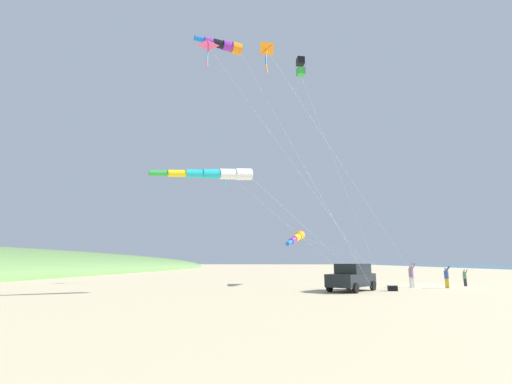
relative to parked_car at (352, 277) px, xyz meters
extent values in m
plane|color=#C6B58C|center=(8.09, 6.31, -0.95)|extent=(600.00, 600.00, 0.00)
cube|color=black|center=(-0.05, -0.08, -0.20)|extent=(3.88, 4.62, 0.84)
cube|color=black|center=(0.13, 0.21, 0.56)|extent=(2.76, 3.05, 0.68)
cylinder|color=black|center=(-0.07, -1.81, -0.62)|extent=(0.54, 0.67, 0.66)
cylinder|color=black|center=(-1.62, -0.81, -0.62)|extent=(0.54, 0.67, 0.66)
cylinder|color=black|center=(1.52, 0.65, -0.62)|extent=(0.54, 0.67, 0.66)
cylinder|color=black|center=(-0.04, 1.65, -0.62)|extent=(0.54, 0.67, 0.66)
cube|color=black|center=(2.79, 0.44, -0.77)|extent=(0.60, 0.40, 0.36)
cube|color=white|center=(2.79, 0.44, -0.56)|extent=(0.62, 0.42, 0.06)
cube|color=silver|center=(5.16, 3.95, -0.55)|extent=(0.35, 0.24, 0.80)
cylinder|color=#8E6B9E|center=(5.16, 3.95, 0.18)|extent=(0.46, 0.46, 0.66)
sphere|color=tan|center=(5.16, 3.95, 0.64)|extent=(0.25, 0.25, 0.25)
cylinder|color=#8E6B9E|center=(5.26, 4.15, 0.68)|extent=(0.42, 0.21, 0.50)
cylinder|color=#8E6B9E|center=(5.36, 3.84, 0.68)|extent=(0.42, 0.21, 0.50)
cube|color=gold|center=(7.73, 3.84, -0.60)|extent=(0.31, 0.26, 0.71)
cylinder|color=#335199|center=(7.73, 3.84, 0.05)|extent=(0.44, 0.44, 0.59)
sphere|color=tan|center=(7.73, 3.84, 0.46)|extent=(0.22, 0.22, 0.22)
cylinder|color=#335199|center=(7.93, 3.90, 0.50)|extent=(0.36, 0.25, 0.45)
cylinder|color=#335199|center=(7.79, 3.64, 0.50)|extent=(0.36, 0.25, 0.45)
cube|color=#232328|center=(10.06, 6.13, -0.65)|extent=(0.16, 0.25, 0.60)
cylinder|color=#3D7F51|center=(10.06, 6.13, -0.11)|extent=(0.33, 0.33, 0.49)
sphere|color=beige|center=(10.06, 6.13, 0.23)|extent=(0.19, 0.19, 0.19)
cylinder|color=#3D7F51|center=(10.20, 6.03, 0.26)|extent=(0.14, 0.31, 0.37)
cylinder|color=#3D7F51|center=(9.96, 5.98, 0.26)|extent=(0.14, 0.31, 0.37)
cube|color=#3D7F51|center=(2.06, 12.11, -0.68)|extent=(0.16, 0.24, 0.55)
cylinder|color=silver|center=(2.06, 12.11, -0.17)|extent=(0.31, 0.31, 0.46)
sphere|color=tan|center=(2.06, 12.11, 0.14)|extent=(0.17, 0.17, 0.17)
cylinder|color=silver|center=(1.92, 12.19, 0.17)|extent=(0.14, 0.29, 0.35)
cylinder|color=silver|center=(2.14, 12.25, 0.17)|extent=(0.14, 0.29, 0.35)
cylinder|color=orange|center=(-3.47, 7.76, 3.43)|extent=(1.13, 1.32, 1.02)
cylinder|color=yellow|center=(-3.77, 6.91, 3.18)|extent=(0.98, 1.24, 0.88)
cylinder|color=purple|center=(-4.08, 6.06, 2.92)|extent=(0.83, 1.15, 0.74)
cylinder|color=blue|center=(-4.38, 5.21, 2.67)|extent=(0.67, 1.06, 0.60)
cylinder|color=white|center=(2.30, 8.28, 1.20)|extent=(11.23, 0.19, 4.31)
pyramid|color=#EF4C93|center=(-10.01, -2.51, 16.98)|extent=(1.32, 0.98, 0.27)
cylinder|color=black|center=(-10.01, -2.52, 16.90)|extent=(0.19, 1.07, 0.20)
cylinder|color=#EF4C93|center=(-10.02, -2.50, 16.57)|extent=(0.14, 0.16, 0.55)
cylinder|color=#1EB7C6|center=(-10.05, -2.48, 16.03)|extent=(0.14, 0.12, 0.55)
cylinder|color=#EF4C93|center=(-10.04, -2.52, 15.49)|extent=(0.18, 0.18, 0.56)
cylinder|color=white|center=(-3.64, 0.31, 7.96)|extent=(12.74, 5.67, 17.81)
pyramid|color=orange|center=(-5.43, -5.34, 14.51)|extent=(1.19, 1.41, 0.46)
cylinder|color=black|center=(-5.40, -5.35, 14.45)|extent=(0.91, 0.43, 0.48)
cylinder|color=orange|center=(-5.42, -5.37, 14.12)|extent=(0.16, 0.15, 0.55)
cylinder|color=blue|center=(-5.44, -5.40, 13.58)|extent=(0.10, 0.13, 0.54)
cylinder|color=orange|center=(-5.41, -5.39, 13.05)|extent=(0.18, 0.16, 0.55)
cylinder|color=white|center=(0.00, -1.46, 6.73)|extent=(10.83, 7.79, 15.36)
pyramid|color=#1EB7C6|center=(-10.94, 8.98, 10.35)|extent=(1.33, 1.39, 0.39)
cylinder|color=black|center=(-10.92, 8.97, 10.29)|extent=(0.80, 0.64, 0.38)
cylinder|color=#1EB7C6|center=(-10.92, 8.99, 9.97)|extent=(0.12, 0.15, 0.54)
cylinder|color=green|center=(-10.93, 9.01, 9.44)|extent=(0.15, 0.12, 0.53)
cylinder|color=#1EB7C6|center=(-10.92, 9.01, 8.91)|extent=(0.16, 0.13, 0.54)
cylinder|color=white|center=(-4.40, 11.52, 4.65)|extent=(13.05, 5.11, 11.20)
cube|color=black|center=(-3.14, -0.25, 16.52)|extent=(0.69, 0.69, 0.57)
cube|color=green|center=(-3.14, -0.25, 15.61)|extent=(0.69, 0.69, 0.57)
cylinder|color=black|center=(-3.35, -0.59, 16.06)|extent=(0.02, 0.02, 1.48)
cylinder|color=black|center=(-2.80, -0.46, 16.06)|extent=(0.02, 0.02, 1.48)
cylinder|color=black|center=(-3.49, -0.04, 16.06)|extent=(0.02, 0.02, 1.48)
cylinder|color=black|center=(-2.93, 0.09, 16.06)|extent=(0.02, 0.02, 1.48)
cylinder|color=white|center=(0.62, 5.34, 7.19)|extent=(7.54, 11.19, 16.28)
cylinder|color=orange|center=(-8.33, -0.02, 18.17)|extent=(1.17, 1.19, 0.92)
cylinder|color=purple|center=(-8.98, -0.45, 18.14)|extent=(1.10, 1.09, 0.80)
cylinder|color=black|center=(-9.63, -0.87, 18.11)|extent=(1.03, 0.98, 0.68)
cylinder|color=purple|center=(-10.28, -1.30, 18.09)|extent=(0.96, 0.88, 0.55)
cylinder|color=blue|center=(-10.93, -1.73, 18.06)|extent=(0.88, 0.77, 0.43)
cylinder|color=white|center=(-3.54, -1.43, 8.51)|extent=(8.94, 3.26, 18.92)
cylinder|color=white|center=(-7.42, -1.62, 7.14)|extent=(1.49, 1.34, 0.93)
cylinder|color=white|center=(-8.44, -2.20, 7.03)|extent=(1.44, 1.26, 0.84)
cylinder|color=#1EB7C6|center=(-9.45, -2.79, 6.93)|extent=(1.39, 1.17, 0.75)
cylinder|color=#1EB7C6|center=(-10.46, -3.37, 6.83)|extent=(1.33, 1.09, 0.66)
cylinder|color=yellow|center=(-11.48, -3.95, 6.73)|extent=(1.28, 1.01, 0.57)
cylinder|color=green|center=(-12.49, -4.54, 6.63)|extent=(1.23, 0.92, 0.47)
cylinder|color=white|center=(-2.65, -0.02, 3.02)|extent=(8.54, 2.63, 7.94)
camera|label=1|loc=(-3.80, -25.83, 1.00)|focal=24.90mm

